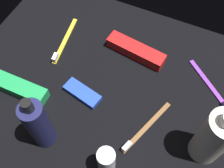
{
  "coord_description": "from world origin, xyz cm",
  "views": [
    {
      "loc": [
        -15.31,
        33.29,
        64.8
      ],
      "look_at": [
        0.0,
        0.0,
        3.0
      ],
      "focal_mm": 43.81,
      "sensor_mm": 36.0,
      "label": 1
    }
  ],
  "objects": [
    {
      "name": "lotion_bottle",
      "position": [
        9.06,
        19.16,
        8.44
      ],
      "size": [
        5.23,
        5.23,
        19.12
      ],
      "color": "#1C1E4A",
      "rests_on": "ground_plane"
    },
    {
      "name": "toothbrush_brown",
      "position": [
        -12.13,
        7.33,
        0.61
      ],
      "size": [
        7.08,
        17.38,
        2.1
      ],
      "color": "brown",
      "rests_on": "ground_plane"
    },
    {
      "name": "toothpaste_box_green",
      "position": [
        23.17,
        10.77,
        1.6
      ],
      "size": [
        17.64,
        4.56,
        3.2
      ],
      "primitive_type": "cube",
      "rotation": [
        0.0,
        0.0,
        0.01
      ],
      "color": "green",
      "rests_on": "ground_plane"
    },
    {
      "name": "toothpaste_box_red",
      "position": [
        -1.19,
        -13.87,
        1.6
      ],
      "size": [
        18.02,
        6.67,
        3.2
      ],
      "primitive_type": "cube",
      "rotation": [
        0.0,
        0.0,
        -0.13
      ],
      "color": "red",
      "rests_on": "ground_plane"
    },
    {
      "name": "bodywash_bottle",
      "position": [
        -26.82,
        6.06,
        8.65
      ],
      "size": [
        7.05,
        7.05,
        19.0
      ],
      "color": "silver",
      "rests_on": "ground_plane"
    },
    {
      "name": "ground_plane",
      "position": [
        0.0,
        0.0,
        -0.6
      ],
      "size": [
        84.0,
        64.0,
        1.2
      ],
      "primitive_type": "cube",
      "color": "black"
    },
    {
      "name": "toothbrush_purple",
      "position": [
        -24.62,
        -11.66,
        0.61
      ],
      "size": [
        14.56,
        12.49,
        2.1
      ],
      "color": "purple",
      "rests_on": "ground_plane"
    },
    {
      "name": "deodorant_stick",
      "position": [
        -7.45,
        19.19,
        4.41
      ],
      "size": [
        4.05,
        4.05,
        8.83
      ],
      "primitive_type": "cylinder",
      "color": "silver",
      "rests_on": "ground_plane"
    },
    {
      "name": "toothbrush_yellow",
      "position": [
        19.89,
        -8.44,
        0.61
      ],
      "size": [
        3.83,
        17.98,
        2.1
      ],
      "color": "yellow",
      "rests_on": "ground_plane"
    },
    {
      "name": "snack_bar_blue",
      "position": [
        6.63,
        4.65,
        0.75
      ],
      "size": [
        11.0,
        6.05,
        1.5
      ],
      "primitive_type": "cube",
      "rotation": [
        0.0,
        0.0,
        -0.21
      ],
      "color": "blue",
      "rests_on": "ground_plane"
    }
  ]
}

